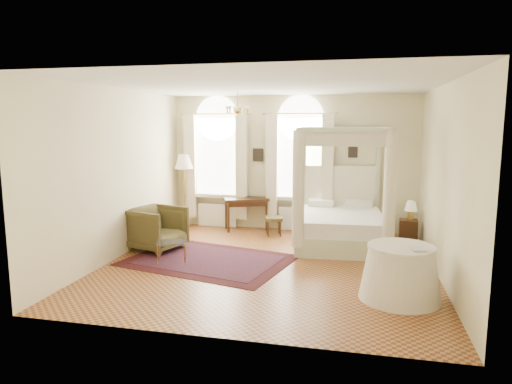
% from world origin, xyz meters
% --- Properties ---
extents(ground, '(6.00, 6.00, 0.00)m').
position_xyz_m(ground, '(0.00, 0.00, 0.00)').
color(ground, '#A96231').
rests_on(ground, ground).
extents(room_walls, '(6.00, 6.00, 6.00)m').
position_xyz_m(room_walls, '(0.00, 0.00, 1.98)').
color(room_walls, beige).
rests_on(room_walls, ground).
extents(window_left, '(1.62, 0.27, 3.29)m').
position_xyz_m(window_left, '(-1.90, 2.87, 1.49)').
color(window_left, white).
rests_on(window_left, room_walls).
extents(window_right, '(1.62, 0.27, 3.29)m').
position_xyz_m(window_right, '(0.20, 2.87, 1.49)').
color(window_right, white).
rests_on(window_right, room_walls).
extents(chandelier, '(0.51, 0.45, 0.50)m').
position_xyz_m(chandelier, '(-0.90, 1.20, 2.91)').
color(chandelier, '#B7913D').
rests_on(chandelier, room_walls).
extents(wall_pictures, '(2.54, 0.03, 0.39)m').
position_xyz_m(wall_pictures, '(0.09, 2.97, 1.89)').
color(wall_pictures, black).
rests_on(wall_pictures, room_walls).
extents(canopy_bed, '(2.08, 2.49, 2.54)m').
position_xyz_m(canopy_bed, '(1.25, 1.74, 0.58)').
color(canopy_bed, beige).
rests_on(canopy_bed, ground).
extents(nightstand, '(0.40, 0.36, 0.55)m').
position_xyz_m(nightstand, '(2.70, 2.17, 0.27)').
color(nightstand, '#39220F').
rests_on(nightstand, ground).
extents(nightstand_lamp, '(0.27, 0.27, 0.40)m').
position_xyz_m(nightstand_lamp, '(2.74, 2.24, 0.81)').
color(nightstand_lamp, '#B7913D').
rests_on(nightstand_lamp, nightstand).
extents(writing_desk, '(1.21, 0.95, 0.81)m').
position_xyz_m(writing_desk, '(-1.10, 2.70, 0.69)').
color(writing_desk, '#39220F').
rests_on(writing_desk, ground).
extents(laptop, '(0.36, 0.24, 0.03)m').
position_xyz_m(laptop, '(-0.94, 2.73, 0.82)').
color(laptop, black).
rests_on(laptop, writing_desk).
extents(stool, '(0.47, 0.47, 0.44)m').
position_xyz_m(stool, '(-0.32, 2.30, 0.37)').
color(stool, '#43391D').
rests_on(stool, ground).
extents(armchair, '(1.23, 1.21, 0.91)m').
position_xyz_m(armchair, '(-2.48, 0.54, 0.45)').
color(armchair, '#443B1D').
rests_on(armchair, ground).
extents(coffee_table, '(0.68, 0.57, 0.39)m').
position_xyz_m(coffee_table, '(-1.84, -0.19, 0.35)').
color(coffee_table, silver).
rests_on(coffee_table, ground).
extents(floor_lamp, '(0.48, 0.48, 1.85)m').
position_xyz_m(floor_lamp, '(-2.70, 2.70, 1.58)').
color(floor_lamp, '#B7913D').
rests_on(floor_lamp, ground).
extents(oriental_rug, '(3.44, 2.81, 0.01)m').
position_xyz_m(oriental_rug, '(-1.18, 0.04, 0.01)').
color(oriental_rug, '#3F0F11').
rests_on(oriental_rug, ground).
extents(side_table, '(1.21, 1.21, 0.83)m').
position_xyz_m(side_table, '(2.25, -1.17, 0.41)').
color(side_table, white).
rests_on(side_table, ground).
extents(book, '(0.23, 0.29, 0.03)m').
position_xyz_m(book, '(2.36, -1.37, 0.84)').
color(book, black).
rests_on(book, side_table).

